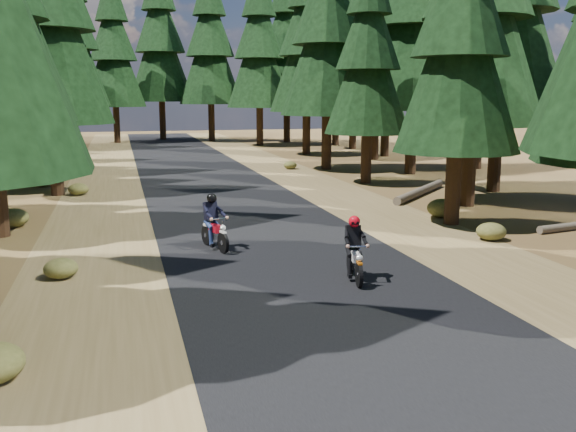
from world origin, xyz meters
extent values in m
plane|color=#4E351C|center=(0.00, 0.00, 0.00)|extent=(120.00, 120.00, 0.00)
cube|color=black|center=(0.00, 5.00, 0.01)|extent=(6.00, 100.00, 0.01)
cube|color=brown|center=(-4.60, 5.00, 0.00)|extent=(3.20, 100.00, 0.01)
cube|color=brown|center=(4.60, 5.00, 0.00)|extent=(3.20, 100.00, 0.01)
cylinder|color=black|center=(6.06, 4.48, 2.26)|extent=(0.48, 0.48, 4.52)
cone|color=black|center=(6.06, 4.48, 5.08)|extent=(3.84, 3.84, 5.65)
cylinder|color=black|center=(8.28, 7.39, 2.92)|extent=(0.53, 0.53, 5.84)
cone|color=black|center=(8.28, 7.39, 6.57)|extent=(4.96, 4.96, 7.30)
cylinder|color=black|center=(11.21, 10.34, 3.22)|extent=(0.56, 0.56, 6.43)
cone|color=black|center=(11.21, 10.34, 7.24)|extent=(5.47, 5.47, 8.04)
cylinder|color=black|center=(-6.35, 13.89, 2.86)|extent=(0.53, 0.53, 5.72)
cone|color=black|center=(-6.35, 13.89, 6.43)|extent=(4.86, 4.86, 7.15)
cylinder|color=black|center=(6.98, 14.07, 2.25)|extent=(0.48, 0.48, 4.51)
cone|color=black|center=(6.98, 14.07, 5.07)|extent=(3.83, 3.83, 5.64)
cone|color=black|center=(6.98, 14.07, 7.10)|extent=(2.93, 2.93, 4.06)
cylinder|color=black|center=(10.48, 16.81, 3.24)|extent=(0.56, 0.56, 6.47)
cone|color=black|center=(10.48, 16.81, 7.28)|extent=(5.50, 5.50, 8.09)
cylinder|color=black|center=(-7.00, 20.76, 2.82)|extent=(0.53, 0.53, 5.64)
cone|color=black|center=(-7.00, 20.76, 6.34)|extent=(4.79, 4.79, 7.05)
cylinder|color=black|center=(6.93, 19.74, 2.91)|extent=(0.53, 0.53, 5.83)
cone|color=black|center=(6.93, 19.74, 6.56)|extent=(4.95, 4.95, 7.29)
cylinder|color=black|center=(11.52, 24.15, 2.31)|extent=(0.48, 0.48, 4.61)
cone|color=black|center=(11.52, 24.15, 5.19)|extent=(3.92, 3.92, 5.77)
cone|color=black|center=(11.52, 24.15, 7.27)|extent=(3.00, 3.00, 4.15)
cone|color=black|center=(11.52, 24.15, 9.34)|extent=(2.08, 2.08, 3.46)
cylinder|color=black|center=(-8.12, 27.46, 2.21)|extent=(0.48, 0.48, 4.42)
cone|color=black|center=(-8.12, 27.46, 4.97)|extent=(3.76, 3.76, 5.52)
cone|color=black|center=(-8.12, 27.46, 6.96)|extent=(2.87, 2.87, 3.98)
cone|color=black|center=(-8.12, 27.46, 8.95)|extent=(1.99, 1.99, 3.31)
cylinder|color=black|center=(8.34, 28.41, 2.88)|extent=(0.53, 0.53, 5.76)
cone|color=black|center=(8.34, 28.41, 6.48)|extent=(4.90, 4.90, 7.21)
cone|color=black|center=(8.34, 28.41, 9.08)|extent=(3.75, 3.75, 5.19)
cylinder|color=black|center=(13.03, 32.09, 2.83)|extent=(0.53, 0.53, 5.66)
cone|color=black|center=(13.03, 32.09, 6.37)|extent=(4.81, 4.81, 7.07)
cone|color=black|center=(13.03, 32.09, 8.91)|extent=(3.68, 3.68, 5.09)
cylinder|color=black|center=(13.00, 26.00, 3.00)|extent=(0.54, 0.54, 6.00)
cone|color=black|center=(13.00, 26.00, 6.75)|extent=(5.10, 5.10, 7.50)
cone|color=black|center=(13.00, 26.00, 9.45)|extent=(3.90, 3.90, 5.40)
cylinder|color=black|center=(15.00, 18.00, 2.80)|extent=(0.52, 0.52, 5.60)
cone|color=black|center=(15.00, 18.00, 6.30)|extent=(4.76, 4.76, 7.00)
cone|color=black|center=(15.00, 18.00, 8.82)|extent=(3.64, 3.64, 5.04)
cylinder|color=black|center=(-7.00, 37.00, 3.20)|extent=(0.56, 0.56, 6.40)
cone|color=black|center=(-7.00, 37.00, 7.20)|extent=(5.44, 5.44, 8.00)
cone|color=black|center=(-7.00, 37.00, 10.08)|extent=(4.16, 4.16, 5.76)
cylinder|color=black|center=(7.00, 37.00, 3.00)|extent=(0.54, 0.54, 6.00)
cone|color=black|center=(7.00, 37.00, 6.75)|extent=(5.10, 5.10, 7.50)
cone|color=black|center=(7.00, 37.00, 9.45)|extent=(3.90, 3.90, 5.40)
cylinder|color=black|center=(-10.00, 40.00, 3.40)|extent=(0.57, 0.57, 6.80)
cone|color=black|center=(-10.00, 40.00, 7.65)|extent=(5.78, 5.78, 8.50)
cone|color=black|center=(-10.00, 40.00, 10.71)|extent=(4.42, 4.42, 6.12)
cylinder|color=black|center=(10.00, 40.00, 3.20)|extent=(0.56, 0.56, 6.40)
cone|color=black|center=(10.00, 40.00, 7.20)|extent=(5.44, 5.44, 8.00)
cone|color=black|center=(10.00, 40.00, 10.08)|extent=(4.16, 4.16, 5.76)
cylinder|color=black|center=(-4.00, 43.00, 3.00)|extent=(0.54, 0.54, 6.00)
cone|color=black|center=(-4.00, 43.00, 6.75)|extent=(5.10, 5.10, 7.50)
cone|color=black|center=(-4.00, 43.00, 9.45)|extent=(3.90, 3.90, 5.40)
cylinder|color=black|center=(4.00, 43.00, 3.20)|extent=(0.56, 0.56, 6.40)
cone|color=black|center=(4.00, 43.00, 7.20)|extent=(5.44, 5.44, 8.00)
cone|color=black|center=(4.00, 43.00, 10.08)|extent=(4.16, 4.16, 5.76)
cylinder|color=black|center=(0.00, 46.00, 3.40)|extent=(0.57, 0.57, 6.80)
cone|color=black|center=(0.00, 46.00, 7.65)|extent=(5.78, 5.78, 8.50)
cone|color=black|center=(0.00, 46.00, 10.71)|extent=(4.42, 4.42, 6.12)
cylinder|color=black|center=(13.00, 36.00, 3.00)|extent=(0.54, 0.54, 6.00)
cone|color=black|center=(13.00, 36.00, 6.75)|extent=(5.10, 5.10, 7.50)
cone|color=black|center=(13.00, 36.00, 9.45)|extent=(3.90, 3.90, 5.40)
cylinder|color=#4C4233|center=(7.75, 10.09, 0.16)|extent=(4.09, 4.29, 0.32)
ellipsoid|color=#474C1E|center=(-5.55, 13.64, 0.24)|extent=(0.80, 0.80, 0.48)
ellipsoid|color=#474C1E|center=(6.02, 2.20, 0.25)|extent=(0.82, 0.82, 0.49)
ellipsoid|color=#474C1E|center=(-5.23, 1.25, 0.22)|extent=(0.74, 0.74, 0.45)
ellipsoid|color=#474C1E|center=(5.08, 20.36, 0.21)|extent=(0.71, 0.71, 0.43)
ellipsoid|color=#474C1E|center=(-7.18, 16.52, 0.26)|extent=(0.86, 0.86, 0.52)
ellipsoid|color=#474C1E|center=(-7.12, 7.50, 0.29)|extent=(0.96, 0.96, 0.57)
ellipsoid|color=#474C1E|center=(6.34, 5.58, 0.31)|extent=(1.03, 1.03, 0.62)
cube|color=black|center=(0.95, -0.57, 0.96)|extent=(0.34, 0.24, 0.45)
sphere|color=red|center=(0.95, -0.57, 1.29)|extent=(0.29, 0.29, 0.25)
cube|color=black|center=(-1.57, 3.08, 0.99)|extent=(0.37, 0.28, 0.47)
sphere|color=black|center=(-1.57, 3.08, 1.33)|extent=(0.32, 0.32, 0.26)
camera|label=1|loc=(-3.86, -13.20, 3.98)|focal=40.00mm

